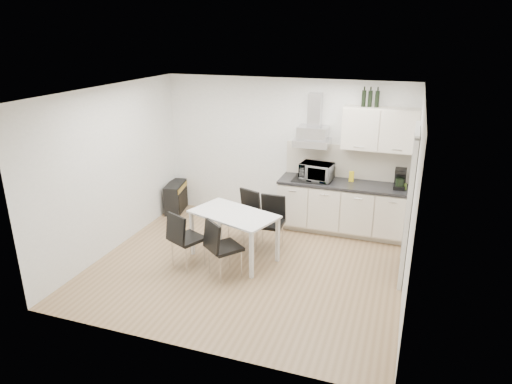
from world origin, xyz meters
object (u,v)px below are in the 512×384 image
kitchenette (347,187)px  dining_table (234,219)px  chair_near_right (225,248)px  guitar_amp (176,197)px  chair_far_left (243,218)px  chair_far_right (270,224)px  floor_speaker (272,210)px  chair_near_left (188,239)px

kitchenette → dining_table: (-1.47, -1.54, -0.17)m
chair_near_right → guitar_amp: size_ratio=1.22×
guitar_amp → kitchenette: bearing=-10.4°
dining_table → guitar_amp: (-1.81, 1.46, -0.38)m
dining_table → chair_far_left: 0.61m
kitchenette → guitar_amp: kitchenette is taller
chair_far_right → guitar_amp: 2.46m
chair_near_right → guitar_amp: 2.77m
dining_table → chair_far_left: (-0.07, 0.57, -0.22)m
chair_far_left → dining_table: bearing=117.6°
chair_far_left → chair_near_right: 1.13m
floor_speaker → guitar_amp: bearing=-154.0°
chair_near_left → floor_speaker: chair_near_left is taller
kitchenette → chair_near_left: bearing=-135.2°
chair_near_left → chair_near_right: 0.64m
chair_far_left → chair_near_left: size_ratio=1.00×
chair_near_left → chair_near_right: size_ratio=1.00×
dining_table → guitar_amp: bearing=160.0°
guitar_amp → floor_speaker: (1.90, 0.25, -0.11)m
kitchenette → chair_far_left: bearing=-147.6°
chair_far_left → chair_far_right: size_ratio=1.00×
dining_table → chair_near_right: (0.08, -0.56, -0.22)m
kitchenette → dining_table: bearing=-133.6°
dining_table → guitar_amp: size_ratio=2.02×
dining_table → chair_near_right: 0.60m
dining_table → floor_speaker: bearing=105.9°
kitchenette → chair_far_right: kitchenette is taller
kitchenette → chair_near_left: (-2.03, -2.01, -0.39)m
chair_near_left → chair_near_right: bearing=16.8°
floor_speaker → chair_near_left: bearing=-88.1°
chair_far_left → floor_speaker: 1.19m
chair_far_left → kitchenette: bearing=-127.1°
kitchenette → chair_near_right: 2.55m
chair_far_left → floor_speaker: chair_far_left is taller
floor_speaker → dining_table: bearing=-74.6°
chair_far_right → guitar_amp: size_ratio=1.22×
kitchenette → floor_speaker: size_ratio=7.45×
dining_table → floor_speaker: dining_table is taller
chair_far_left → chair_far_right: (0.50, -0.11, 0.00)m
floor_speaker → kitchenette: bearing=11.7°
guitar_amp → floor_speaker: 1.92m
kitchenette → chair_far_left: 1.87m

